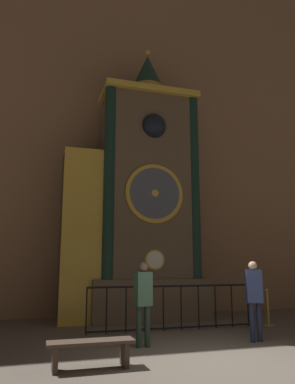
{
  "coord_description": "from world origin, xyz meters",
  "views": [
    {
      "loc": [
        -3.2,
        -5.99,
        1.66
      ],
      "look_at": [
        0.22,
        5.29,
        3.92
      ],
      "focal_mm": 35.0,
      "sensor_mm": 36.0,
      "label": 1
    }
  ],
  "objects_px": {
    "visitor_near": "(143,295)",
    "stanchion_post": "(268,314)",
    "clock_tower": "(137,202)",
    "visitor_far": "(254,293)",
    "visitor_bench": "(91,348)"
  },
  "relations": [
    {
      "from": "stanchion_post",
      "to": "visitor_near",
      "type": "bearing_deg",
      "value": -158.65
    },
    {
      "from": "stanchion_post",
      "to": "visitor_far",
      "type": "bearing_deg",
      "value": -130.77
    },
    {
      "from": "visitor_near",
      "to": "clock_tower",
      "type": "bearing_deg",
      "value": 66.39
    },
    {
      "from": "stanchion_post",
      "to": "visitor_bench",
      "type": "distance_m",
      "value": 6.01
    },
    {
      "from": "visitor_near",
      "to": "stanchion_post",
      "type": "height_order",
      "value": "visitor_near"
    },
    {
      "from": "clock_tower",
      "to": "stanchion_post",
      "type": "bearing_deg",
      "value": -31.93
    },
    {
      "from": "clock_tower",
      "to": "stanchion_post",
      "type": "xyz_separation_m",
      "value": [
        3.19,
        -1.99,
        -3.27
      ]
    },
    {
      "from": "clock_tower",
      "to": "visitor_far",
      "type": "height_order",
      "value": "clock_tower"
    },
    {
      "from": "clock_tower",
      "to": "stanchion_post",
      "type": "relative_size",
      "value": 9.13
    },
    {
      "from": "visitor_far",
      "to": "stanchion_post",
      "type": "relative_size",
      "value": 1.75
    },
    {
      "from": "visitor_far",
      "to": "stanchion_post",
      "type": "distance_m",
      "value": 2.47
    },
    {
      "from": "clock_tower",
      "to": "visitor_near",
      "type": "height_order",
      "value": "clock_tower"
    },
    {
      "from": "visitor_near",
      "to": "stanchion_post",
      "type": "distance_m",
      "value": 4.39
    },
    {
      "from": "clock_tower",
      "to": "stanchion_post",
      "type": "distance_m",
      "value": 4.99
    },
    {
      "from": "visitor_far",
      "to": "visitor_bench",
      "type": "bearing_deg",
      "value": -145.27
    }
  ]
}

